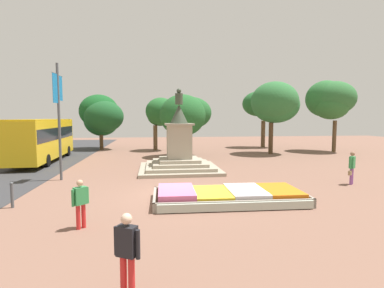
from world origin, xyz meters
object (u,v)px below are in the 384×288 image
at_px(statue_monument, 179,154).
at_px(pedestrian_with_handbag, 352,166).
at_px(banner_pole, 59,116).
at_px(city_bus, 43,137).
at_px(pedestrian_near_planter, 127,249).
at_px(flower_planter, 228,196).
at_px(pedestrian_crossing_plaza, 80,201).
at_px(kerb_bollard_mid_a, 12,194).

distance_m(statue_monument, pedestrian_with_handbag, 10.06).
height_order(banner_pole, city_bus, banner_pole).
bearing_deg(pedestrian_near_planter, statue_monument, 81.10).
relative_size(pedestrian_with_handbag, pedestrian_near_planter, 1.03).
xyz_separation_m(flower_planter, banner_pole, (-8.15, 5.41, 3.33)).
bearing_deg(pedestrian_crossing_plaza, city_bus, 112.65).
relative_size(pedestrian_crossing_plaza, kerb_bollard_mid_a, 1.53).
distance_m(banner_pole, city_bus, 8.54).
height_order(banner_pole, pedestrian_near_planter, banner_pole).
xyz_separation_m(pedestrian_near_planter, pedestrian_crossing_plaza, (-1.75, 3.86, -0.07)).
height_order(flower_planter, banner_pole, banner_pole).
xyz_separation_m(banner_pole, pedestrian_near_planter, (4.61, -11.61, -2.61)).
bearing_deg(kerb_bollard_mid_a, banner_pole, 86.84).
bearing_deg(city_bus, statue_monument, -27.19).
height_order(city_bus, pedestrian_with_handbag, city_bus).
xyz_separation_m(flower_planter, kerb_bollard_mid_a, (-8.43, 0.25, 0.29)).
relative_size(city_bus, pedestrian_crossing_plaza, 6.80).
bearing_deg(kerb_bollard_mid_a, pedestrian_with_handbag, 7.64).
distance_m(banner_pole, pedestrian_with_handbag, 15.82).
height_order(flower_planter, pedestrian_crossing_plaza, pedestrian_crossing_plaza).
height_order(flower_planter, city_bus, city_bus).
height_order(city_bus, pedestrian_near_planter, city_bus).
bearing_deg(pedestrian_with_handbag, banner_pole, 168.63).
distance_m(pedestrian_with_handbag, pedestrian_near_planter, 13.68).
height_order(statue_monument, kerb_bollard_mid_a, statue_monument).
xyz_separation_m(flower_planter, statue_monument, (-1.36, 7.70, 0.86)).
height_order(city_bus, kerb_bollard_mid_a, city_bus).
xyz_separation_m(statue_monument, pedestrian_crossing_plaza, (-3.93, -10.03, -0.21)).
bearing_deg(statue_monument, kerb_bollard_mid_a, -133.50).
height_order(flower_planter, pedestrian_with_handbag, pedestrian_with_handbag).
bearing_deg(pedestrian_near_planter, kerb_bollard_mid_a, 127.21).
bearing_deg(pedestrian_with_handbag, pedestrian_crossing_plaza, -159.42).
height_order(banner_pole, pedestrian_crossing_plaza, banner_pole).
relative_size(flower_planter, statue_monument, 1.17).
relative_size(statue_monument, kerb_bollard_mid_a, 5.30).
distance_m(banner_pole, pedestrian_near_planter, 12.76).
distance_m(pedestrian_crossing_plaza, kerb_bollard_mid_a, 4.08).
distance_m(statue_monument, banner_pole, 7.57).
bearing_deg(pedestrian_near_planter, banner_pole, 111.65).
height_order(pedestrian_near_planter, pedestrian_crossing_plaza, pedestrian_near_planter).
bearing_deg(pedestrian_near_planter, pedestrian_crossing_plaza, 114.42).
bearing_deg(pedestrian_crossing_plaza, pedestrian_near_planter, -65.58).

